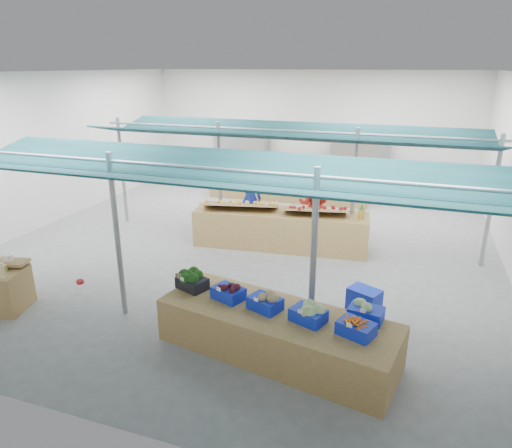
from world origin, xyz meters
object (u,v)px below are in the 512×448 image
(crate_stack, at_px, (364,306))
(vendor_right, at_px, (314,204))
(fruit_counter, at_px, (280,229))
(vendor_left, at_px, (250,198))
(veg_counter, at_px, (276,333))

(crate_stack, xyz_separation_m, vendor_right, (-1.80, 4.07, 0.54))
(fruit_counter, distance_m, vendor_left, 1.68)
(crate_stack, bearing_deg, vendor_right, 113.91)
(vendor_left, bearing_deg, fruit_counter, 131.38)
(veg_counter, xyz_separation_m, crate_stack, (1.19, 1.41, -0.04))
(veg_counter, height_order, crate_stack, veg_counter)
(veg_counter, distance_m, vendor_right, 5.54)
(vendor_right, bearing_deg, vendor_left, -6.11)
(crate_stack, distance_m, vendor_left, 5.46)
(crate_stack, height_order, vendor_right, vendor_right)
(veg_counter, relative_size, fruit_counter, 0.88)
(fruit_counter, bearing_deg, vendor_right, 55.28)
(fruit_counter, height_order, vendor_right, vendor_right)
(fruit_counter, distance_m, vendor_right, 1.32)
(fruit_counter, bearing_deg, veg_counter, -80.64)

